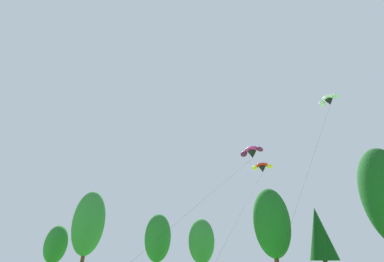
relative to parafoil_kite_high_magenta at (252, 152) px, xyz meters
The scene contains 9 objects.
treeline_tree_a 41.26m from the parafoil_kite_high_magenta, behind, with size 4.14×4.14×8.68m.
treeline_tree_b 33.28m from the parafoil_kite_high_magenta, 169.48° to the left, with size 5.74×5.74×14.59m.
treeline_tree_c 22.67m from the parafoil_kite_high_magenta, 155.67° to the left, with size 4.48×4.48×9.91m.
treeline_tree_d 16.98m from the parafoil_kite_high_magenta, 142.46° to the left, with size 4.13×4.13×8.62m.
treeline_tree_e 10.18m from the parafoil_kite_high_magenta, 80.48° to the left, with size 4.99×4.99×11.83m.
treeline_tree_f 14.07m from the parafoil_kite_high_magenta, 46.21° to the left, with size 3.58×3.58×9.02m.
parafoil_kite_high_magenta is the anchor object (origin of this frame).
parafoil_kite_mid_red_yellow 6.37m from the parafoil_kite_high_magenta, 85.72° to the left, with size 3.71×21.94×14.74m.
parafoil_kite_far_white 12.79m from the parafoil_kite_high_magenta, ahead, with size 9.88×15.84×21.31m.
Camera 1 is at (6.26, 4.20, 2.00)m, focal length 24.38 mm.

